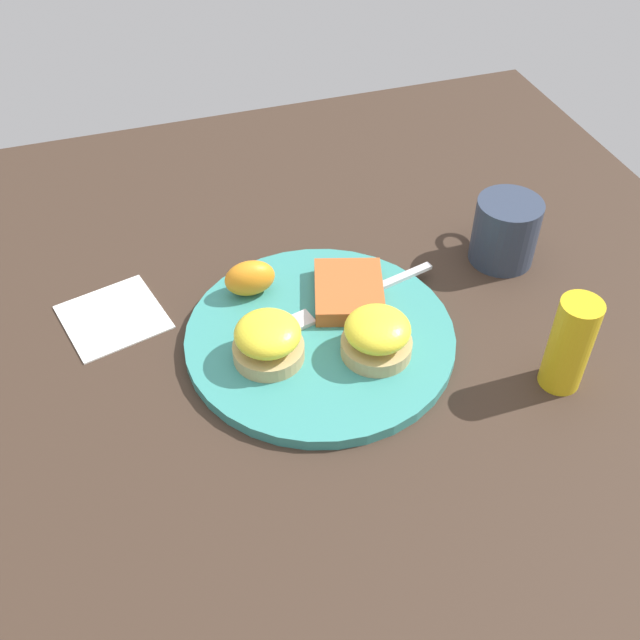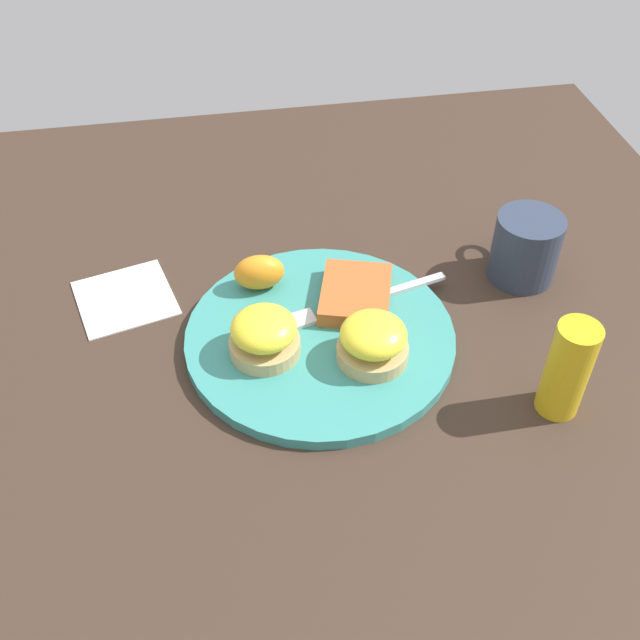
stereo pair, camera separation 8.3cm
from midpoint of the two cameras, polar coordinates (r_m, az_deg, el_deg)
ground_plane at (r=0.85m, az=2.78°, el=-1.79°), size 1.10×1.10×0.00m
plate at (r=0.85m, az=2.80°, el=-1.45°), size 0.31×0.31×0.01m
sandwich_benedict_left at (r=0.80m, az=-1.35°, el=-1.28°), size 0.08×0.08×0.05m
sandwich_benedict_right at (r=0.80m, az=7.02°, el=-1.75°), size 0.08×0.08×0.05m
hashbrown_patty at (r=0.88m, az=5.43°, el=1.84°), size 0.12×0.11×0.02m
orange_wedge at (r=0.89m, az=-2.00°, el=3.53°), size 0.04×0.06×0.04m
fork at (r=0.88m, az=5.17°, el=1.11°), size 0.07×0.22×0.00m
cup at (r=0.96m, az=17.79°, el=5.20°), size 0.11×0.08×0.09m
napkin at (r=0.92m, az=-12.18°, el=1.57°), size 0.13×0.13×0.00m
condiment_bottle at (r=0.80m, az=21.22°, el=-3.69°), size 0.04×0.04×0.11m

